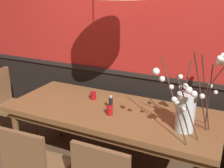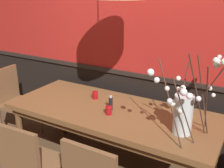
# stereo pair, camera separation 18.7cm
# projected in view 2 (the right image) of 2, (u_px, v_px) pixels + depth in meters

# --- Properties ---
(back_wall) EXTENTS (5.87, 0.14, 2.63)m
(back_wall) POSITION_uv_depth(u_px,v_px,m) (140.00, 44.00, 3.08)
(back_wall) COLOR black
(back_wall) RESTS_ON ground
(dining_table) EXTENTS (2.16, 0.90, 0.74)m
(dining_table) POSITION_uv_depth(u_px,v_px,m) (112.00, 117.00, 2.79)
(dining_table) COLOR brown
(dining_table) RESTS_ON ground
(chair_head_west_end) EXTENTS (0.45, 0.44, 0.94)m
(chair_head_west_end) POSITION_uv_depth(u_px,v_px,m) (14.00, 99.00, 3.56)
(chair_head_west_end) COLOR brown
(chair_head_west_end) RESTS_ON ground
(chair_far_side_right) EXTENTS (0.45, 0.43, 0.90)m
(chair_far_side_right) POSITION_uv_depth(u_px,v_px,m) (168.00, 106.00, 3.40)
(chair_far_side_right) COLOR brown
(chair_far_side_right) RESTS_ON ground
(chair_far_side_left) EXTENTS (0.44, 0.45, 0.92)m
(chair_far_side_left) POSITION_uv_depth(u_px,v_px,m) (123.00, 95.00, 3.72)
(chair_far_side_left) COLOR brown
(chair_far_side_left) RESTS_ON ground
(chair_near_side_left) EXTENTS (0.46, 0.44, 0.91)m
(chair_near_side_left) POSITION_uv_depth(u_px,v_px,m) (31.00, 164.00, 2.28)
(chair_near_side_left) COLOR brown
(chair_near_side_left) RESTS_ON ground
(vase_with_blossoms) EXTENTS (0.63, 0.66, 0.74)m
(vase_with_blossoms) POSITION_uv_depth(u_px,v_px,m) (185.00, 110.00, 2.23)
(vase_with_blossoms) COLOR silver
(vase_with_blossoms) RESTS_ON dining_table
(candle_holder_nearer_center) EXTENTS (0.07, 0.07, 0.08)m
(candle_holder_nearer_center) POSITION_uv_depth(u_px,v_px,m) (95.00, 95.00, 3.01)
(candle_holder_nearer_center) COLOR #9E0F14
(candle_holder_nearer_center) RESTS_ON dining_table
(candle_holder_nearer_edge) EXTENTS (0.07, 0.07, 0.08)m
(candle_holder_nearer_edge) POSITION_uv_depth(u_px,v_px,m) (109.00, 110.00, 2.64)
(candle_holder_nearer_edge) COLOR #9E0F14
(candle_holder_nearer_edge) RESTS_ON dining_table
(condiment_bottle) EXTENTS (0.04, 0.04, 0.15)m
(condiment_bottle) POSITION_uv_depth(u_px,v_px,m) (111.00, 103.00, 2.73)
(condiment_bottle) COLOR black
(condiment_bottle) RESTS_ON dining_table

